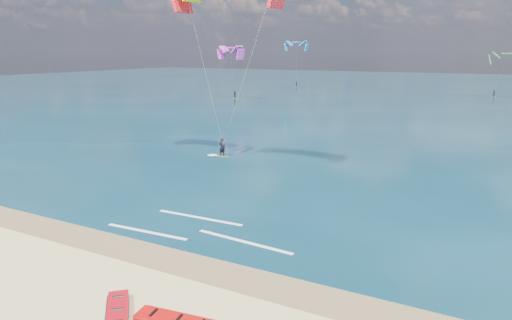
% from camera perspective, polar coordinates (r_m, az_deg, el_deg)
% --- Properties ---
extents(ground, '(320.00, 320.00, 0.00)m').
position_cam_1_polar(ground, '(55.40, 12.31, 3.25)').
color(ground, tan).
rests_on(ground, ground).
extents(wet_sand_strip, '(320.00, 2.40, 0.01)m').
position_cam_1_polar(wet_sand_strip, '(23.29, -13.76, -11.15)').
color(wet_sand_strip, olive).
rests_on(wet_sand_strip, ground).
extents(sea, '(320.00, 200.00, 0.04)m').
position_cam_1_polar(sea, '(117.91, 20.87, 7.99)').
color(sea, '#092B35').
rests_on(sea, ground).
extents(packed_kite_mid, '(2.72, 2.82, 0.40)m').
position_cam_1_polar(packed_kite_mid, '(18.55, -16.87, -18.18)').
color(packed_kite_mid, red).
rests_on(packed_kite_mid, ground).
extents(kitesurfer_main, '(11.66, 7.07, 16.57)m').
position_cam_1_polar(kitesurfer_main, '(37.58, -4.00, 11.74)').
color(kitesurfer_main, '#ADC317').
rests_on(kitesurfer_main, sea).
extents(shoreline_foam, '(10.73, 3.58, 0.01)m').
position_cam_1_polar(shoreline_foam, '(25.39, -7.33, -8.63)').
color(shoreline_foam, white).
rests_on(shoreline_foam, ground).
extents(distant_kites, '(75.07, 37.26, 11.73)m').
position_cam_1_polar(distant_kites, '(95.23, 17.37, 10.39)').
color(distant_kites, '#2B7736').
rests_on(distant_kites, ground).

